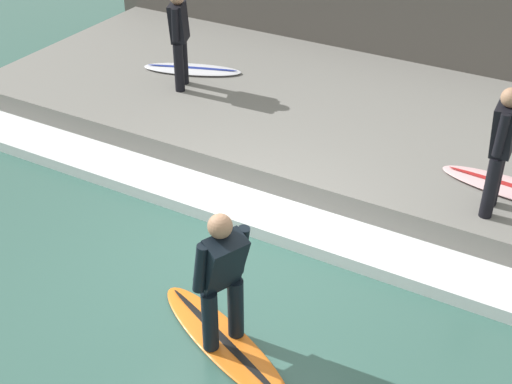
% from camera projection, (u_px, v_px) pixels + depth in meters
% --- Properties ---
extents(ground_plane, '(28.00, 28.00, 0.00)m').
position_uv_depth(ground_plane, '(233.00, 264.00, 8.25)').
color(ground_plane, '#386056').
extents(concrete_ledge, '(4.40, 11.59, 0.47)m').
position_uv_depth(concrete_ledge, '(354.00, 125.00, 10.68)').
color(concrete_ledge, slate).
rests_on(concrete_ledge, ground_plane).
extents(back_wall, '(0.50, 12.17, 1.99)m').
position_uv_depth(back_wall, '(415.00, 27.00, 12.06)').
color(back_wall, '#544F49').
rests_on(back_wall, ground_plane).
extents(wave_foam_crest, '(0.74, 11.01, 0.17)m').
position_uv_depth(wave_foam_crest, '(272.00, 218.00, 8.89)').
color(wave_foam_crest, white).
rests_on(wave_foam_crest, ground_plane).
extents(surfboard_riding, '(1.26, 2.08, 0.07)m').
position_uv_depth(surfboard_riding, '(224.00, 342.00, 7.16)').
color(surfboard_riding, orange).
rests_on(surfboard_riding, ground_plane).
extents(surfer_riding, '(0.53, 0.53, 1.52)m').
position_uv_depth(surfer_riding, '(222.00, 274.00, 6.68)').
color(surfer_riding, black).
rests_on(surfer_riding, surfboard_riding).
extents(surfer_waiting_near, '(0.53, 0.27, 1.55)m').
position_uv_depth(surfer_waiting_near, '(501.00, 145.00, 7.89)').
color(surfer_waiting_near, black).
rests_on(surfer_waiting_near, concrete_ledge).
extents(surfer_waiting_far, '(0.50, 0.37, 1.54)m').
position_uv_depth(surfer_waiting_far, '(179.00, 34.00, 10.80)').
color(surfer_waiting_far, black).
rests_on(surfer_waiting_far, concrete_ledge).
extents(surfboard_waiting_far, '(1.01, 1.71, 0.07)m').
position_uv_depth(surfboard_waiting_far, '(192.00, 69.00, 11.78)').
color(surfboard_waiting_far, silver).
rests_on(surfboard_waiting_far, concrete_ledge).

